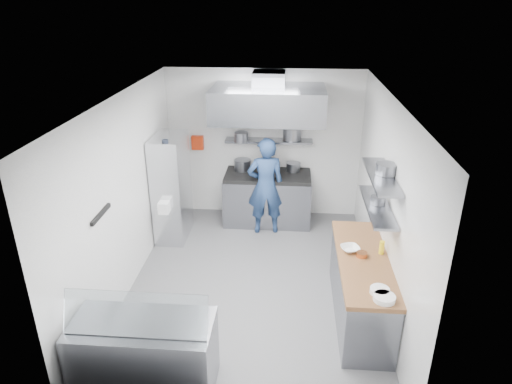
# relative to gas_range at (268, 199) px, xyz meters

# --- Properties ---
(floor) EXTENTS (5.00, 5.00, 0.00)m
(floor) POSITION_rel_gas_range_xyz_m (-0.10, -2.10, -0.45)
(floor) COLOR #48484A
(floor) RESTS_ON ground
(ceiling) EXTENTS (5.00, 5.00, 0.00)m
(ceiling) POSITION_rel_gas_range_xyz_m (-0.10, -2.10, 2.35)
(ceiling) COLOR silver
(ceiling) RESTS_ON wall_back
(wall_back) EXTENTS (3.60, 2.80, 0.02)m
(wall_back) POSITION_rel_gas_range_xyz_m (-0.10, 0.40, 0.95)
(wall_back) COLOR white
(wall_back) RESTS_ON floor
(wall_front) EXTENTS (3.60, 2.80, 0.02)m
(wall_front) POSITION_rel_gas_range_xyz_m (-0.10, -4.60, 0.95)
(wall_front) COLOR white
(wall_front) RESTS_ON floor
(wall_left) EXTENTS (2.80, 5.00, 0.02)m
(wall_left) POSITION_rel_gas_range_xyz_m (-1.90, -2.10, 0.95)
(wall_left) COLOR white
(wall_left) RESTS_ON floor
(wall_right) EXTENTS (2.80, 5.00, 0.02)m
(wall_right) POSITION_rel_gas_range_xyz_m (1.70, -2.10, 0.95)
(wall_right) COLOR white
(wall_right) RESTS_ON floor
(gas_range) EXTENTS (1.60, 0.80, 0.90)m
(gas_range) POSITION_rel_gas_range_xyz_m (0.00, 0.00, 0.00)
(gas_range) COLOR gray
(gas_range) RESTS_ON floor
(cooktop) EXTENTS (1.57, 0.78, 0.06)m
(cooktop) POSITION_rel_gas_range_xyz_m (0.00, 0.00, 0.48)
(cooktop) COLOR black
(cooktop) RESTS_ON gas_range
(stock_pot_left) EXTENTS (0.31, 0.31, 0.20)m
(stock_pot_left) POSITION_rel_gas_range_xyz_m (-0.49, 0.19, 0.61)
(stock_pot_left) COLOR slate
(stock_pot_left) RESTS_ON cooktop
(stock_pot_mid) EXTENTS (0.34, 0.34, 0.24)m
(stock_pot_mid) POSITION_rel_gas_range_xyz_m (0.05, -0.03, 0.63)
(stock_pot_mid) COLOR slate
(stock_pot_mid) RESTS_ON cooktop
(stock_pot_right) EXTENTS (0.26, 0.26, 0.16)m
(stock_pot_right) POSITION_rel_gas_range_xyz_m (0.47, 0.20, 0.59)
(stock_pot_right) COLOR slate
(stock_pot_right) RESTS_ON cooktop
(over_range_shelf) EXTENTS (1.60, 0.30, 0.04)m
(over_range_shelf) POSITION_rel_gas_range_xyz_m (0.00, 0.24, 1.07)
(over_range_shelf) COLOR gray
(over_range_shelf) RESTS_ON wall_back
(shelf_pot_a) EXTENTS (0.25, 0.25, 0.18)m
(shelf_pot_a) POSITION_rel_gas_range_xyz_m (-0.49, 0.08, 1.18)
(shelf_pot_a) COLOR slate
(shelf_pot_a) RESTS_ON over_range_shelf
(shelf_pot_b) EXTENTS (0.33, 0.33, 0.22)m
(shelf_pot_b) POSITION_rel_gas_range_xyz_m (0.42, 0.31, 1.20)
(shelf_pot_b) COLOR slate
(shelf_pot_b) RESTS_ON over_range_shelf
(extractor_hood) EXTENTS (1.90, 1.15, 0.55)m
(extractor_hood) POSITION_rel_gas_range_xyz_m (0.00, -0.18, 1.85)
(extractor_hood) COLOR gray
(extractor_hood) RESTS_ON wall_back
(hood_duct) EXTENTS (0.55, 0.55, 0.24)m
(hood_duct) POSITION_rel_gas_range_xyz_m (0.00, 0.05, 2.23)
(hood_duct) COLOR slate
(hood_duct) RESTS_ON extractor_hood
(red_firebox) EXTENTS (0.22, 0.10, 0.26)m
(red_firebox) POSITION_rel_gas_range_xyz_m (-1.35, 0.34, 0.97)
(red_firebox) COLOR red
(red_firebox) RESTS_ON wall_back
(chef) EXTENTS (0.71, 0.53, 1.78)m
(chef) POSITION_rel_gas_range_xyz_m (-0.01, -0.41, 0.44)
(chef) COLOR navy
(chef) RESTS_ON floor
(wire_rack) EXTENTS (0.50, 0.90, 1.85)m
(wire_rack) POSITION_rel_gas_range_xyz_m (-1.63, -0.68, 0.48)
(wire_rack) COLOR silver
(wire_rack) RESTS_ON floor
(rack_bin_a) EXTENTS (0.17, 0.21, 0.19)m
(rack_bin_a) POSITION_rel_gas_range_xyz_m (-1.63, -1.20, 0.35)
(rack_bin_a) COLOR white
(rack_bin_a) RESTS_ON wire_rack
(rack_bin_b) EXTENTS (0.15, 0.19, 0.17)m
(rack_bin_b) POSITION_rel_gas_range_xyz_m (-1.63, -0.69, 0.85)
(rack_bin_b) COLOR yellow
(rack_bin_b) RESTS_ON wire_rack
(rack_jar) EXTENTS (0.10, 0.10, 0.18)m
(rack_jar) POSITION_rel_gas_range_xyz_m (-1.58, -1.02, 1.35)
(rack_jar) COLOR black
(rack_jar) RESTS_ON wire_rack
(knife_strip) EXTENTS (0.04, 0.55, 0.05)m
(knife_strip) POSITION_rel_gas_range_xyz_m (-1.88, -3.00, 1.10)
(knife_strip) COLOR black
(knife_strip) RESTS_ON wall_left
(prep_counter_base) EXTENTS (0.62, 2.00, 0.84)m
(prep_counter_base) POSITION_rel_gas_range_xyz_m (1.38, -2.70, -0.03)
(prep_counter_base) COLOR gray
(prep_counter_base) RESTS_ON floor
(prep_counter_top) EXTENTS (0.65, 2.04, 0.06)m
(prep_counter_top) POSITION_rel_gas_range_xyz_m (1.38, -2.70, 0.42)
(prep_counter_top) COLOR brown
(prep_counter_top) RESTS_ON prep_counter_base
(plate_stack_a) EXTENTS (0.25, 0.25, 0.06)m
(plate_stack_a) POSITION_rel_gas_range_xyz_m (1.48, -3.57, 0.48)
(plate_stack_a) COLOR white
(plate_stack_a) RESTS_ON prep_counter_top
(plate_stack_b) EXTENTS (0.22, 0.22, 0.06)m
(plate_stack_b) POSITION_rel_gas_range_xyz_m (1.45, -3.44, 0.48)
(plate_stack_b) COLOR white
(plate_stack_b) RESTS_ON prep_counter_top
(copper_pan) EXTENTS (0.14, 0.14, 0.06)m
(copper_pan) POSITION_rel_gas_range_xyz_m (1.36, -2.66, 0.48)
(copper_pan) COLOR #D1743B
(copper_pan) RESTS_ON prep_counter_top
(squeeze_bottle) EXTENTS (0.07, 0.07, 0.18)m
(squeeze_bottle) POSITION_rel_gas_range_xyz_m (1.62, -2.57, 0.54)
(squeeze_bottle) COLOR yellow
(squeeze_bottle) RESTS_ON prep_counter_top
(mixing_bowl) EXTENTS (0.30, 0.30, 0.06)m
(mixing_bowl) POSITION_rel_gas_range_xyz_m (1.22, -2.53, 0.48)
(mixing_bowl) COLOR white
(mixing_bowl) RESTS_ON prep_counter_top
(wall_shelf_lower) EXTENTS (0.30, 1.30, 0.04)m
(wall_shelf_lower) POSITION_rel_gas_range_xyz_m (1.54, -2.40, 1.05)
(wall_shelf_lower) COLOR gray
(wall_shelf_lower) RESTS_ON wall_right
(wall_shelf_upper) EXTENTS (0.30, 1.30, 0.04)m
(wall_shelf_upper) POSITION_rel_gas_range_xyz_m (1.54, -2.40, 1.47)
(wall_shelf_upper) COLOR gray
(wall_shelf_upper) RESTS_ON wall_right
(shelf_pot_c) EXTENTS (0.20, 0.20, 0.10)m
(shelf_pot_c) POSITION_rel_gas_range_xyz_m (1.55, -2.36, 1.12)
(shelf_pot_c) COLOR slate
(shelf_pot_c) RESTS_ON wall_shelf_lower
(shelf_pot_d) EXTENTS (0.26, 0.26, 0.14)m
(shelf_pot_d) POSITION_rel_gas_range_xyz_m (1.60, -2.39, 1.56)
(shelf_pot_d) COLOR slate
(shelf_pot_d) RESTS_ON wall_shelf_upper
(display_case) EXTENTS (1.50, 0.70, 0.85)m
(display_case) POSITION_rel_gas_range_xyz_m (-1.10, -4.10, -0.03)
(display_case) COLOR gray
(display_case) RESTS_ON floor
(display_glass) EXTENTS (1.47, 0.19, 0.42)m
(display_glass) POSITION_rel_gas_range_xyz_m (-1.10, -4.22, 0.62)
(display_glass) COLOR silver
(display_glass) RESTS_ON display_case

